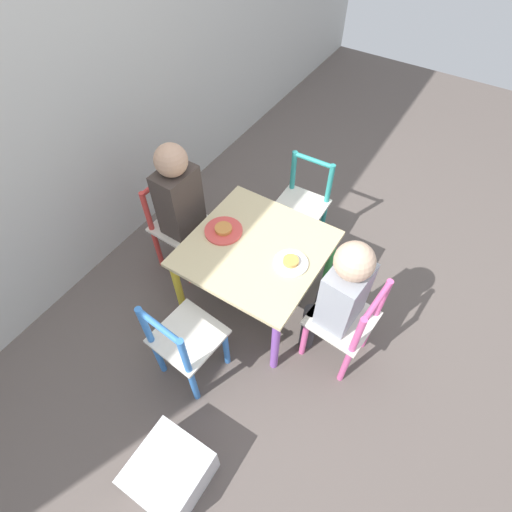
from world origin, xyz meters
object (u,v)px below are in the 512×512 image
at_px(storage_bin, 170,473).
at_px(child_back, 182,203).
at_px(plate_back, 223,230).
at_px(plate_front, 291,263).
at_px(child_front, 340,294).
at_px(kids_table, 256,255).
at_px(chair_red, 179,226).
at_px(chair_pink, 346,324).
at_px(chair_teal, 302,207).
at_px(chair_blue, 185,343).

bearing_deg(storage_bin, child_back, 33.68).
height_order(child_back, plate_back, child_back).
bearing_deg(plate_front, child_front, -99.19).
height_order(child_front, plate_front, child_front).
bearing_deg(plate_back, kids_table, -90.00).
relative_size(kids_table, storage_bin, 2.19).
distance_m(chair_red, plate_front, 0.69).
bearing_deg(chair_pink, chair_teal, -131.48).
height_order(kids_table, chair_teal, chair_teal).
bearing_deg(chair_blue, plate_back, -69.51).
height_order(chair_pink, storage_bin, chair_pink).
relative_size(child_front, child_back, 0.95).
bearing_deg(child_front, chair_pink, 90.00).
bearing_deg(storage_bin, kids_table, 11.09).
height_order(chair_pink, child_front, child_front).
bearing_deg(kids_table, child_front, -95.38).
bearing_deg(plate_front, child_back, 88.56).
height_order(chair_red, chair_teal, same).
bearing_deg(chair_pink, chair_blue, -44.87).
bearing_deg(chair_teal, child_back, -132.80).
height_order(chair_red, chair_blue, same).
height_order(child_front, storage_bin, child_front).
distance_m(chair_teal, plate_front, 0.55).
height_order(chair_red, child_back, child_back).
xyz_separation_m(child_front, storage_bin, (-0.85, 0.25, -0.35)).
relative_size(chair_red, chair_blue, 1.00).
bearing_deg(chair_blue, chair_red, -43.46).
distance_m(kids_table, storage_bin, 0.95).
height_order(kids_table, child_back, child_back).
relative_size(plate_front, storage_bin, 0.55).
distance_m(chair_red, child_back, 0.21).
xyz_separation_m(chair_teal, chair_blue, (-0.98, 0.03, 0.00)).
relative_size(child_front, storage_bin, 2.71).
relative_size(chair_blue, child_back, 0.68).
bearing_deg(chair_red, child_front, -91.56).
bearing_deg(kids_table, plate_back, 90.00).
distance_m(chair_teal, plate_back, 0.54).
height_order(chair_red, plate_front, chair_red).
relative_size(chair_teal, plate_front, 3.53).
xyz_separation_m(child_front, child_back, (0.06, 0.85, 0.02)).
bearing_deg(plate_back, chair_red, 86.79).
distance_m(chair_pink, plate_back, 0.69).
xyz_separation_m(chair_teal, child_back, (-0.47, 0.41, 0.20)).
bearing_deg(plate_back, plate_front, -90.00).
relative_size(chair_red, child_back, 0.68).
bearing_deg(child_back, plate_front, -89.40).
bearing_deg(child_back, plate_back, -91.45).
xyz_separation_m(chair_teal, storage_bin, (-1.38, -0.19, -0.17)).
relative_size(child_front, plate_back, 4.21).
bearing_deg(plate_back, chair_pink, -93.95).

